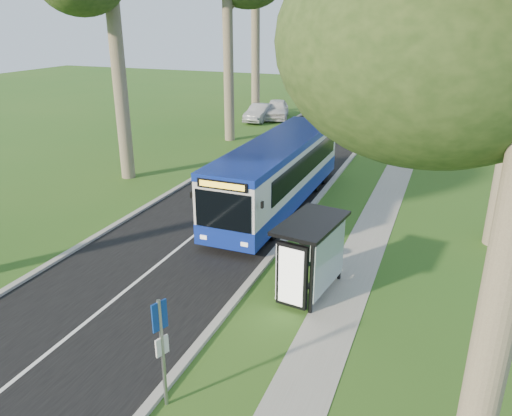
{
  "coord_description": "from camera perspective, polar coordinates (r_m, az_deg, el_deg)",
  "views": [
    {
      "loc": [
        5.44,
        -13.53,
        8.15
      ],
      "look_at": [
        -0.82,
        2.31,
        1.6
      ],
      "focal_mm": 35.0,
      "sensor_mm": 36.0,
      "label": 1
    }
  ],
  "objects": [
    {
      "name": "car_white",
      "position": [
        43.25,
        2.4,
        11.23
      ],
      "size": [
        3.06,
        4.98,
        1.58
      ],
      "primitive_type": "imported",
      "rotation": [
        0.0,
        0.0,
        0.27
      ],
      "color": "white",
      "rests_on": "ground"
    },
    {
      "name": "road",
      "position": [
        26.45,
        0.71,
        3.12
      ],
      "size": [
        7.0,
        100.0,
        0.02
      ],
      "primitive_type": "cube",
      "color": "black",
      "rests_on": "ground"
    },
    {
      "name": "litter_bin",
      "position": [
        17.56,
        5.64,
        -5.09
      ],
      "size": [
        0.51,
        0.51,
        0.88
      ],
      "rotation": [
        0.0,
        0.0,
        -0.09
      ],
      "color": "black",
      "rests_on": "ground"
    },
    {
      "name": "kerb_east",
      "position": [
        25.47,
        8.09,
        2.3
      ],
      "size": [
        0.25,
        100.0,
        0.12
      ],
      "primitive_type": "cube",
      "color": "#9E9B93",
      "rests_on": "ground"
    },
    {
      "name": "ground",
      "position": [
        16.71,
        -0.31,
        -8.17
      ],
      "size": [
        120.0,
        120.0,
        0.0
      ],
      "primitive_type": "plane",
      "color": "#2B5A1C",
      "rests_on": "ground"
    },
    {
      "name": "bus_shelter",
      "position": [
        15.03,
        6.38,
        -4.6
      ],
      "size": [
        1.89,
        2.98,
        2.4
      ],
      "rotation": [
        0.0,
        0.0,
        -0.14
      ],
      "color": "black",
      "rests_on": "ground"
    },
    {
      "name": "footpath",
      "position": [
        25.02,
        14.76,
        1.33
      ],
      "size": [
        1.5,
        100.0,
        0.02
      ],
      "primitive_type": "cube",
      "color": "gray",
      "rests_on": "ground"
    },
    {
      "name": "kerb_west",
      "position": [
        27.82,
        -6.06,
        4.01
      ],
      "size": [
        0.25,
        100.0,
        0.12
      ],
      "primitive_type": "cube",
      "color": "#9E9B93",
      "rests_on": "ground"
    },
    {
      "name": "car_silver",
      "position": [
        42.11,
        0.41,
        10.84
      ],
      "size": [
        1.54,
        4.24,
        1.39
      ],
      "primitive_type": "imported",
      "rotation": [
        0.0,
        0.0,
        0.02
      ],
      "color": "#ABADB3",
      "rests_on": "ground"
    },
    {
      "name": "centre_line",
      "position": [
        26.45,
        0.71,
        3.14
      ],
      "size": [
        0.12,
        100.0,
        0.0
      ],
      "primitive_type": "cube",
      "color": "white",
      "rests_on": "road"
    },
    {
      "name": "bus_stop_sign",
      "position": [
        11.19,
        -10.73,
        -14.8
      ],
      "size": [
        0.17,
        0.37,
        2.7
      ],
      "rotation": [
        0.0,
        0.0,
        -0.36
      ],
      "color": "gray",
      "rests_on": "ground"
    },
    {
      "name": "bus",
      "position": [
        22.49,
        2.57,
        4.02
      ],
      "size": [
        2.55,
        11.52,
        3.04
      ],
      "rotation": [
        0.0,
        0.0,
        -0.01
      ],
      "color": "white",
      "rests_on": "ground"
    }
  ]
}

